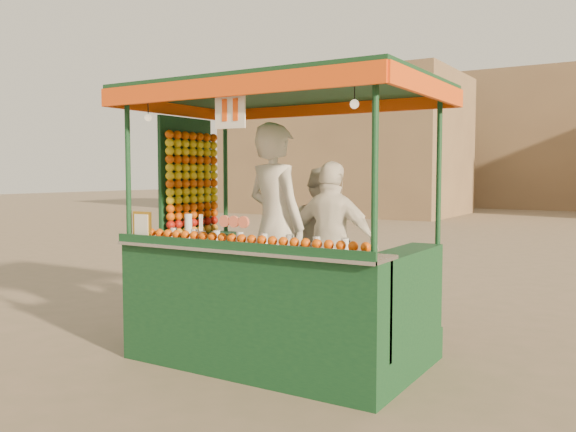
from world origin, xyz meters
The scene contains 7 objects.
ground centered at (0.00, 0.00, 0.00)m, with size 90.00×90.00×0.00m, color #6B5F4C.
building_left centered at (-9.00, 20.00, 3.00)m, with size 10.00×6.00×6.00m, color #8A6D4E.
building_center centered at (-2.00, 30.00, 3.50)m, with size 14.00×7.00×7.00m, color #8A6D4E.
juice_cart centered at (0.02, -0.11, 0.84)m, with size 2.88×1.86×2.61m.
vendor_left centered at (0.00, 0.03, 1.29)m, with size 0.83×0.67×1.97m.
vendor_middle centered at (0.21, 0.63, 1.08)m, with size 0.95×0.92×1.55m.
vendor_right centered at (0.46, 0.33, 1.10)m, with size 0.95×0.42×1.60m.
Camera 1 is at (3.14, -4.88, 1.79)m, focal length 37.83 mm.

